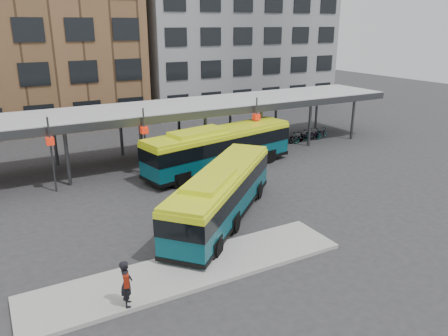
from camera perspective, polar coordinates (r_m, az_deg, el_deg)
ground at (r=23.99m, az=4.67°, el=-6.68°), size 120.00×120.00×0.00m
boarding_island at (r=19.25m, az=-4.35°, el=-13.13°), size 14.00×3.00×0.18m
canopy at (r=33.75m, az=-7.45°, el=7.59°), size 40.00×6.53×4.80m
building_grey at (r=57.40m, az=0.47°, el=18.24°), size 24.00×14.00×20.00m
bus_front at (r=23.15m, az=-0.34°, el=-3.29°), size 9.74×9.17×3.04m
bus_rear at (r=31.25m, az=-0.60°, el=2.71°), size 12.10×4.77×3.26m
pedestrian at (r=16.86m, az=-12.63°, el=-14.47°), size 0.59×0.76×1.84m
bike_rack at (r=40.37m, az=10.74°, el=4.20°), size 5.76×1.49×0.99m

